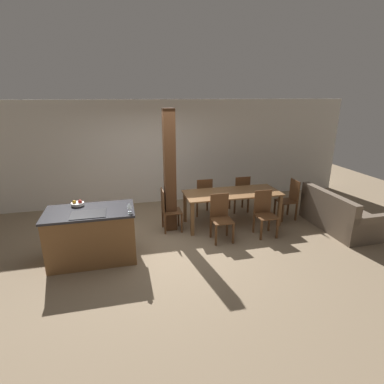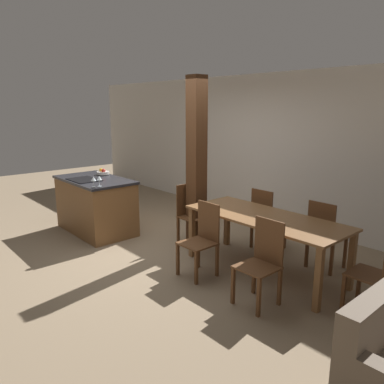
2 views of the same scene
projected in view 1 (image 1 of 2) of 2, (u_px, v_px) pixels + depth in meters
name	position (u px, v px, depth m)	size (l,w,h in m)	color
ground_plane	(165.00, 242.00, 5.96)	(16.00, 16.00, 0.00)	#847056
wall_back	(149.00, 153.00, 7.84)	(11.20, 0.08, 2.70)	silver
kitchen_island	(92.00, 235.00, 5.24)	(1.49, 0.85, 0.94)	brown
fruit_bowl	(78.00, 204.00, 5.29)	(0.22, 0.22, 0.11)	silver
wine_glass_near	(129.00, 207.00, 4.89)	(0.08, 0.08, 0.16)	silver
wine_glass_middle	(129.00, 205.00, 4.98)	(0.08, 0.08, 0.16)	silver
dining_table	(232.00, 196.00, 6.63)	(2.12, 0.85, 0.76)	brown
dining_chair_near_left	(221.00, 217.00, 5.98)	(0.40, 0.40, 0.93)	brown
dining_chair_near_right	(265.00, 212.00, 6.19)	(0.40, 0.40, 0.93)	brown
dining_chair_far_left	(203.00, 196.00, 7.18)	(0.40, 0.40, 0.93)	brown
dining_chair_far_right	(240.00, 193.00, 7.39)	(0.40, 0.40, 0.93)	brown
dining_chair_head_end	(168.00, 209.00, 6.36)	(0.40, 0.40, 0.93)	brown
dining_chair_foot_end	(289.00, 199.00, 7.01)	(0.40, 0.40, 0.93)	brown
couch	(338.00, 216.00, 6.53)	(0.84, 1.70, 0.84)	brown
timber_post	(170.00, 172.00, 6.19)	(0.23, 0.23, 2.56)	#4C2D19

